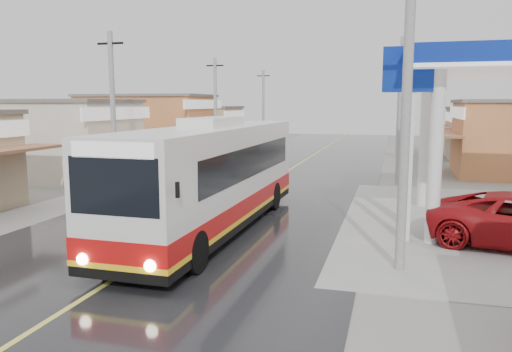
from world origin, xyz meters
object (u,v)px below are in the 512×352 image
object	(u,v)px
coach_bus	(214,177)
cyclist	(161,175)
tricycle_far	(147,159)
second_bus	(217,148)
tricycle_near	(107,169)

from	to	relation	value
coach_bus	cyclist	world-z (taller)	coach_bus
tricycle_far	second_bus	bearing A→B (deg)	43.00
cyclist	tricycle_far	bearing A→B (deg)	110.84
cyclist	tricycle_far	world-z (taller)	cyclist
tricycle_far	tricycle_near	bearing A→B (deg)	-99.42
second_bus	tricycle_near	xyz separation A→B (m)	(-3.45, -8.02, -0.52)
second_bus	cyclist	distance (m)	8.08
second_bus	tricycle_near	bearing A→B (deg)	-105.79
second_bus	tricycle_far	size ratio (longest dim) A/B	3.57
cyclist	tricycle_near	distance (m)	3.21
tricycle_near	coach_bus	bearing A→B (deg)	-43.13
coach_bus	tricycle_far	bearing A→B (deg)	127.63
tricycle_near	tricycle_far	world-z (taller)	tricycle_far
cyclist	tricycle_far	size ratio (longest dim) A/B	0.96
second_bus	cyclist	size ratio (longest dim) A/B	3.72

